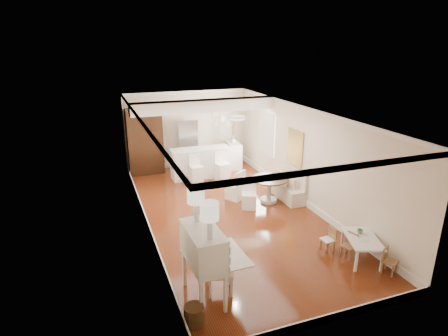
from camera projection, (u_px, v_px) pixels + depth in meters
room at (227, 141)px, 9.91m from camera, size 9.00×9.04×2.82m
secretary_bureau at (204, 264)px, 6.66m from camera, size 1.14×1.17×1.41m
gustavian_armchair at (220, 271)px, 6.93m from camera, size 0.62×0.62×0.87m
wicker_basket at (194, 315)px, 6.20m from camera, size 0.39×0.39×0.34m
kids_table at (361, 248)px, 8.04m from camera, size 0.94×1.19×0.52m
kids_chair_a at (349, 246)px, 8.10m from camera, size 0.34×0.34×0.56m
kids_chair_b at (328, 239)px, 8.37m from camera, size 0.28×0.28×0.55m
kids_chair_c at (390, 261)px, 7.54m from camera, size 0.36×0.36×0.56m
banquette at (286, 182)px, 11.18m from camera, size 0.52×1.60×0.98m
dining_table at (269, 190)px, 10.91m from camera, size 1.31×1.31×0.72m
slip_chair_near at (249, 194)px, 10.49m from camera, size 0.54×0.55×0.86m
slip_chair_far at (235, 185)px, 11.08m from camera, size 0.60×0.61×0.90m
breakfast_counter at (201, 163)px, 12.87m from camera, size 2.05×0.65×1.03m
bar_stool_left at (196, 170)px, 12.23m from camera, size 0.41×0.41×0.99m
bar_stool_right at (222, 167)px, 12.47m from camera, size 0.48×0.48×1.00m
pantry_cabinet at (145, 142)px, 13.08m from camera, size 1.20×0.60×2.30m
fridge at (198, 144)px, 13.75m from camera, size 0.75×0.65×1.80m
sideboard at (233, 155)px, 13.93m from camera, size 0.55×1.03×0.94m
pencil_cup at (360, 231)px, 8.11m from camera, size 0.15×0.15×0.10m
branch_vase at (234, 140)px, 13.72m from camera, size 0.25×0.25×0.20m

